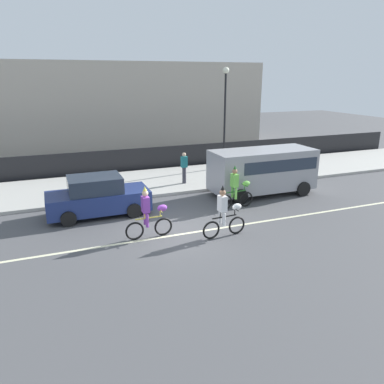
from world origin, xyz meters
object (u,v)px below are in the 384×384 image
(parade_cyclist_zebra, at_px, (225,214))
(parade_cyclist_lime, at_px, (236,190))
(pedestrian_onlooker, at_px, (184,167))
(parade_cyclist_purple, at_px, (149,215))
(street_lamp_post, at_px, (225,103))
(parked_car_navy, at_px, (98,197))
(parked_van_grey, at_px, (264,168))

(parade_cyclist_zebra, relative_size, parade_cyclist_lime, 1.00)
(pedestrian_onlooker, bearing_deg, parade_cyclist_lime, -77.57)
(parade_cyclist_purple, xyz_separation_m, pedestrian_onlooker, (3.42, 5.74, 0.17))
(street_lamp_post, xyz_separation_m, pedestrian_onlooker, (-3.44, -2.38, -2.97))
(parade_cyclist_purple, height_order, parked_car_navy, parade_cyclist_purple)
(parade_cyclist_purple, distance_m, parked_car_navy, 3.31)
(street_lamp_post, height_order, pedestrian_onlooker, street_lamp_post)
(parade_cyclist_zebra, bearing_deg, parade_cyclist_lime, 54.62)
(parade_cyclist_purple, bearing_deg, street_lamp_post, 49.79)
(parked_van_grey, relative_size, street_lamp_post, 0.85)
(street_lamp_post, distance_m, pedestrian_onlooker, 5.14)
(parade_cyclist_lime, bearing_deg, pedestrian_onlooker, 102.43)
(parade_cyclist_purple, relative_size, pedestrian_onlooker, 1.19)
(parade_cyclist_zebra, relative_size, street_lamp_post, 0.33)
(parade_cyclist_purple, relative_size, parade_cyclist_lime, 1.00)
(parade_cyclist_lime, height_order, pedestrian_onlooker, parade_cyclist_lime)
(parade_cyclist_lime, bearing_deg, street_lamp_post, 68.50)
(parade_cyclist_lime, distance_m, parked_car_navy, 5.85)
(parade_cyclist_lime, bearing_deg, parked_van_grey, 32.40)
(parade_cyclist_zebra, relative_size, pedestrian_onlooker, 1.19)
(parade_cyclist_zebra, distance_m, parked_car_navy, 5.50)
(parade_cyclist_purple, distance_m, street_lamp_post, 11.09)
(parked_van_grey, height_order, street_lamp_post, street_lamp_post)
(parked_van_grey, relative_size, pedestrian_onlooker, 3.09)
(parade_cyclist_lime, xyz_separation_m, parked_car_navy, (-5.69, 1.35, -0.06))
(parade_cyclist_lime, bearing_deg, parade_cyclist_purple, -158.94)
(parade_cyclist_zebra, bearing_deg, pedestrian_onlooker, 82.21)
(parade_cyclist_lime, relative_size, parked_car_navy, 0.47)
(parade_cyclist_purple, relative_size, parade_cyclist_zebra, 1.00)
(parade_cyclist_purple, bearing_deg, pedestrian_onlooker, 59.17)
(street_lamp_post, bearing_deg, parked_car_navy, -148.17)
(street_lamp_post, bearing_deg, parked_van_grey, -94.05)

